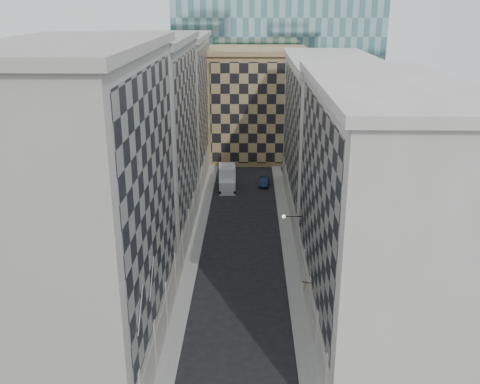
# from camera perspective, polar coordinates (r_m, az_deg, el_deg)

# --- Properties ---
(sidewalk_west) EXTENTS (1.50, 100.00, 0.15)m
(sidewalk_west) POSITION_cam_1_polar(r_m,az_deg,el_deg) (60.79, -4.77, -5.75)
(sidewalk_west) COLOR gray
(sidewalk_west) RESTS_ON ground
(sidewalk_east) EXTENTS (1.50, 100.00, 0.15)m
(sidewalk_east) POSITION_cam_1_polar(r_m,az_deg,el_deg) (60.65, 5.20, -5.83)
(sidewalk_east) COLOR gray
(sidewalk_east) RESTS_ON ground
(bldg_left_a) EXTENTS (10.80, 22.80, 23.70)m
(bldg_left_a) POSITION_cam_1_polar(r_m,az_deg,el_deg) (40.12, -15.97, -1.93)
(bldg_left_a) COLOR #A6A095
(bldg_left_a) RESTS_ON ground
(bldg_left_b) EXTENTS (10.80, 22.80, 22.70)m
(bldg_left_b) POSITION_cam_1_polar(r_m,az_deg,el_deg) (60.63, -10.12, 5.25)
(bldg_left_b) COLOR gray
(bldg_left_b) RESTS_ON ground
(bldg_left_c) EXTENTS (10.80, 22.80, 21.70)m
(bldg_left_c) POSITION_cam_1_polar(r_m,az_deg,el_deg) (81.92, -7.22, 8.74)
(bldg_left_c) COLOR #A6A095
(bldg_left_c) RESTS_ON ground
(bldg_right_a) EXTENTS (10.80, 26.80, 20.70)m
(bldg_right_a) POSITION_cam_1_polar(r_m,az_deg,el_deg) (43.80, 14.28, -2.05)
(bldg_right_a) COLOR beige
(bldg_right_a) RESTS_ON ground
(bldg_right_b) EXTENTS (10.80, 28.80, 19.70)m
(bldg_right_b) POSITION_cam_1_polar(r_m,az_deg,el_deg) (69.31, 9.47, 5.83)
(bldg_right_b) COLOR beige
(bldg_right_b) RESTS_ON ground
(tan_block) EXTENTS (16.80, 14.80, 18.80)m
(tan_block) POSITION_cam_1_polar(r_m,az_deg,el_deg) (94.02, 1.83, 9.42)
(tan_block) COLOR #9F7D54
(tan_block) RESTS_ON ground
(flagpoles_left) EXTENTS (0.10, 6.33, 2.33)m
(flagpoles_left) POSITION_cam_1_polar(r_m,az_deg,el_deg) (36.18, -9.96, -10.61)
(flagpoles_left) COLOR gray
(flagpoles_left) RESTS_ON ground
(bracket_lamp) EXTENTS (1.98, 0.36, 0.36)m
(bracket_lamp) POSITION_cam_1_polar(r_m,az_deg,el_deg) (52.64, 4.88, -2.60)
(bracket_lamp) COLOR black
(bracket_lamp) RESTS_ON ground
(box_truck) EXTENTS (2.71, 6.06, 3.27)m
(box_truck) POSITION_cam_1_polar(r_m,az_deg,el_deg) (78.70, -1.37, 1.37)
(box_truck) COLOR silver
(box_truck) RESTS_ON ground
(dark_car) EXTENTS (1.62, 3.90, 1.25)m
(dark_car) POSITION_cam_1_polar(r_m,az_deg,el_deg) (80.29, 2.60, 1.13)
(dark_car) COLOR #101F3B
(dark_car) RESTS_ON ground
(shop_sign) EXTENTS (0.72, 0.63, 0.74)m
(shop_sign) POSITION_cam_1_polar(r_m,az_deg,el_deg) (45.24, 6.87, -9.93)
(shop_sign) COLOR black
(shop_sign) RESTS_ON ground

